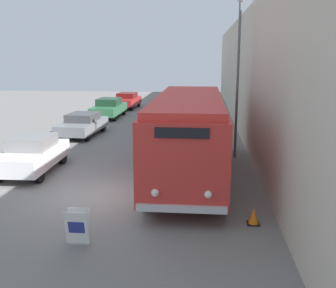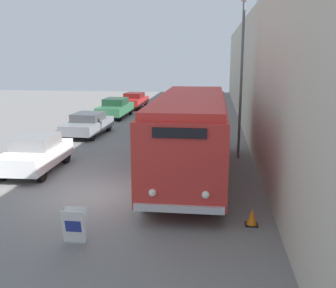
{
  "view_description": "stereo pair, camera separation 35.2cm",
  "coord_description": "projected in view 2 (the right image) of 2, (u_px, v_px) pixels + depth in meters",
  "views": [
    {
      "loc": [
        3.68,
        -12.46,
        4.72
      ],
      "look_at": [
        2.52,
        0.23,
        1.85
      ],
      "focal_mm": 42.0,
      "sensor_mm": 36.0,
      "label": 1
    },
    {
      "loc": [
        4.03,
        -12.42,
        4.72
      ],
      "look_at": [
        2.52,
        0.23,
        1.85
      ],
      "focal_mm": 42.0,
      "sensor_mm": 36.0,
      "label": 2
    }
  ],
  "objects": [
    {
      "name": "ground_plane",
      "position": [
        95.0,
        196.0,
        13.53
      ],
      "size": [
        80.0,
        80.0,
        0.0
      ],
      "primitive_type": "plane",
      "color": "slate"
    },
    {
      "name": "parked_car_far",
      "position": [
        115.0,
        108.0,
        30.65
      ],
      "size": [
        2.0,
        4.67,
        1.49
      ],
      "rotation": [
        0.0,
        0.0,
        -0.02
      ],
      "color": "black",
      "rests_on": "ground_plane"
    },
    {
      "name": "vintage_bus",
      "position": [
        191.0,
        132.0,
        15.4
      ],
      "size": [
        2.66,
        10.07,
        3.21
      ],
      "color": "black",
      "rests_on": "ground_plane"
    },
    {
      "name": "parked_car_near",
      "position": [
        36.0,
        153.0,
        16.31
      ],
      "size": [
        1.94,
        4.17,
        1.5
      ],
      "rotation": [
        0.0,
        0.0,
        0.03
      ],
      "color": "black",
      "rests_on": "ground_plane"
    },
    {
      "name": "traffic_cone",
      "position": [
        252.0,
        217.0,
        11.15
      ],
      "size": [
        0.36,
        0.36,
        0.49
      ],
      "color": "black",
      "rests_on": "ground_plane"
    },
    {
      "name": "sign_board",
      "position": [
        75.0,
        226.0,
        10.08
      ],
      "size": [
        0.6,
        0.35,
        0.92
      ],
      "color": "gray",
      "rests_on": "ground_plane"
    },
    {
      "name": "parked_car_distant",
      "position": [
        134.0,
        100.0,
        35.91
      ],
      "size": [
        2.1,
        4.26,
        1.42
      ],
      "rotation": [
        0.0,
        0.0,
        -0.07
      ],
      "color": "black",
      "rests_on": "ground_plane"
    },
    {
      "name": "parked_car_mid",
      "position": [
        88.0,
        124.0,
        23.74
      ],
      "size": [
        2.14,
        4.41,
        1.35
      ],
      "rotation": [
        0.0,
        0.0,
        -0.06
      ],
      "color": "black",
      "rests_on": "ground_plane"
    },
    {
      "name": "streetlamp",
      "position": [
        242.0,
        57.0,
        17.56
      ],
      "size": [
        0.36,
        0.36,
        7.36
      ],
      "color": "#595E60",
      "rests_on": "ground_plane"
    },
    {
      "name": "building_wall_right",
      "position": [
        252.0,
        77.0,
        21.73
      ],
      "size": [
        0.3,
        60.0,
        7.18
      ],
      "color": "beige",
      "rests_on": "ground_plane"
    }
  ]
}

